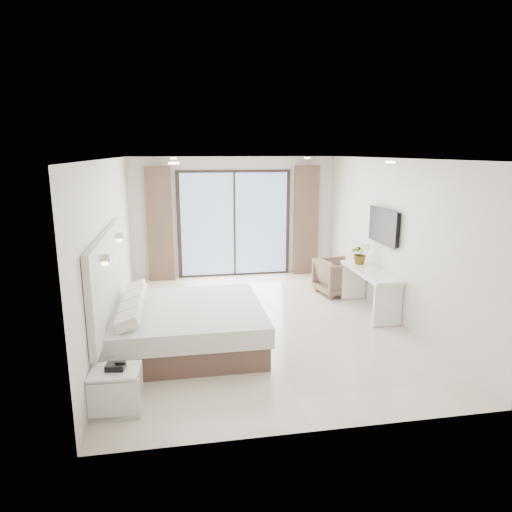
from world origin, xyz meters
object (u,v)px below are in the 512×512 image
(bed, at_px, (186,326))
(nightstand, at_px, (116,390))
(console_desk, at_px, (370,281))
(armchair, at_px, (338,275))

(bed, height_order, nightstand, bed)
(nightstand, relative_size, console_desk, 0.34)
(nightstand, distance_m, armchair, 5.32)
(armchair, bearing_deg, bed, 113.38)
(console_desk, bearing_deg, armchair, 99.80)
(nightstand, relative_size, armchair, 0.71)
(nightstand, bearing_deg, console_desk, 34.29)
(bed, relative_size, nightstand, 3.96)
(bed, distance_m, console_desk, 3.40)
(console_desk, bearing_deg, bed, -163.77)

